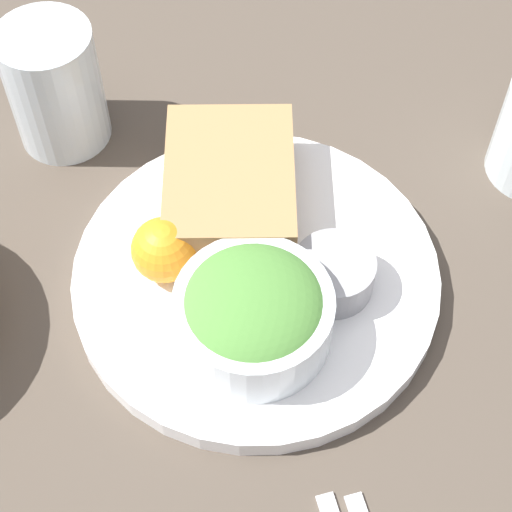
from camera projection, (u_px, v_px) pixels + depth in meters
The scene contains 7 objects.
ground_plane at pixel (256, 284), 0.65m from camera, with size 4.00×4.00×0.00m, color #4C4238.
plate at pixel (256, 277), 0.65m from camera, with size 0.28×0.28×0.02m, color white.
sandwich at pixel (227, 187), 0.65m from camera, with size 0.15×0.13×0.05m.
salad_bowl at pixel (254, 313), 0.59m from camera, with size 0.11×0.11×0.06m.
dressing_cup at pixel (334, 274), 0.62m from camera, with size 0.06×0.06×0.03m, color #99999E.
orange_wedge at pixel (164, 250), 0.62m from camera, with size 0.05×0.05×0.05m, color orange.
drink_glass at pixel (55, 87), 0.70m from camera, with size 0.08×0.08×0.11m, color silver.
Camera 1 is at (-0.33, 0.11, 0.55)m, focal length 60.00 mm.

